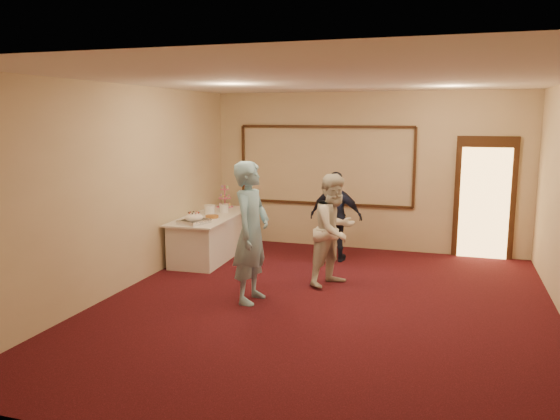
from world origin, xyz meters
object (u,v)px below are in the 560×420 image
(buffet_table, at_px, (212,236))
(plate_stack_a, at_px, (210,209))
(tart, at_px, (212,217))
(woman, at_px, (335,230))
(cupcake_stand, at_px, (225,198))
(man, at_px, (251,232))
(guest, at_px, (336,217))
(pavlova_tray, at_px, (194,219))
(plate_stack_b, at_px, (224,208))

(buffet_table, distance_m, plate_stack_a, 0.49)
(tart, distance_m, woman, 2.45)
(cupcake_stand, height_order, man, man)
(guest, bearing_deg, cupcake_stand, -9.83)
(pavlova_tray, bearing_deg, tart, 81.28)
(cupcake_stand, xyz_separation_m, tart, (0.27, -1.21, -0.15))
(cupcake_stand, distance_m, guest, 2.41)
(pavlova_tray, bearing_deg, buffet_table, 94.04)
(plate_stack_a, xyz_separation_m, man, (1.64, -2.19, 0.12))
(pavlova_tray, height_order, guest, guest)
(tart, height_order, man, man)
(buffet_table, relative_size, woman, 1.35)
(plate_stack_a, height_order, man, man)
(plate_stack_a, distance_m, plate_stack_b, 0.30)
(cupcake_stand, xyz_separation_m, guest, (2.35, -0.52, -0.15))
(plate_stack_b, height_order, man, man)
(buffet_table, xyz_separation_m, pavlova_tray, (0.06, -0.84, 0.46))
(man, bearing_deg, pavlova_tray, 53.58)
(pavlova_tray, xyz_separation_m, woman, (2.42, -0.17, -0.00))
(tart, bearing_deg, woman, -16.76)
(tart, distance_m, guest, 2.18)
(pavlova_tray, distance_m, tart, 0.54)
(buffet_table, bearing_deg, man, -53.39)
(pavlova_tray, height_order, cupcake_stand, cupcake_stand)
(cupcake_stand, distance_m, plate_stack_b, 0.62)
(guest, bearing_deg, plate_stack_a, 9.61)
(buffet_table, relative_size, plate_stack_a, 11.38)
(man, xyz_separation_m, guest, (0.66, 2.47, -0.18))
(buffet_table, xyz_separation_m, plate_stack_b, (0.09, 0.34, 0.46))
(cupcake_stand, height_order, guest, guest)
(pavlova_tray, distance_m, cupcake_stand, 1.76)
(man, relative_size, woman, 1.15)
(cupcake_stand, bearing_deg, plate_stack_a, -86.97)
(cupcake_stand, xyz_separation_m, man, (1.68, -2.99, 0.03))
(pavlova_tray, relative_size, woman, 0.34)
(plate_stack_a, bearing_deg, tart, -60.34)
(man, height_order, woman, man)
(plate_stack_a, relative_size, plate_stack_b, 1.09)
(buffet_table, bearing_deg, pavlova_tray, -85.96)
(guest, bearing_deg, pavlova_tray, 32.21)
(cupcake_stand, xyz_separation_m, plate_stack_a, (0.04, -0.80, -0.09))
(cupcake_stand, relative_size, tart, 1.79)
(cupcake_stand, distance_m, woman, 3.24)
(plate_stack_b, xyz_separation_m, man, (1.46, -2.43, 0.13))
(buffet_table, xyz_separation_m, tart, (0.14, -0.30, 0.41))
(guest, bearing_deg, woman, 103.69)
(woman, bearing_deg, guest, 39.55)
(guest, bearing_deg, tart, 20.97)
(plate_stack_a, height_order, plate_stack_b, plate_stack_a)
(woman, relative_size, guest, 1.07)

